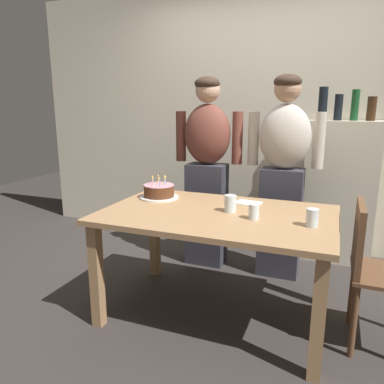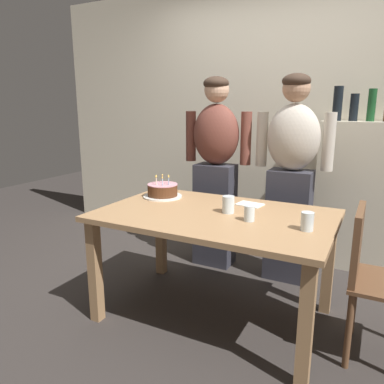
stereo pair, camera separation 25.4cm
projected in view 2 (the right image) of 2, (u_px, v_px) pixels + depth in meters
name	position (u px, v px, depth m)	size (l,w,h in m)	color
ground_plane	(213.00, 315.00, 2.57)	(10.00, 10.00, 0.00)	#332D2B
back_wall	(280.00, 118.00, 3.61)	(5.20, 0.10, 2.60)	beige
dining_table	(215.00, 227.00, 2.42)	(1.50, 0.96, 0.74)	#A37A51
birthday_cake	(163.00, 191.00, 2.80)	(0.30, 0.30, 0.17)	white
water_glass_near	(307.00, 221.00, 2.05)	(0.07, 0.07, 0.11)	silver
water_glass_far	(228.00, 205.00, 2.39)	(0.08, 0.08, 0.11)	silver
water_glass_side	(249.00, 213.00, 2.22)	(0.06, 0.06, 0.10)	silver
napkin_stack	(250.00, 204.00, 2.59)	(0.17, 0.13, 0.01)	white
person_man_bearded	(216.00, 170.00, 3.23)	(0.61, 0.27, 1.66)	#33333D
person_woman_cardigan	(291.00, 176.00, 2.94)	(0.61, 0.27, 1.66)	#33333D
dining_chair	(374.00, 272.00, 2.05)	(0.42, 0.42, 0.87)	brown
shelf_cabinet	(354.00, 194.00, 3.23)	(0.62, 0.30, 1.58)	beige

